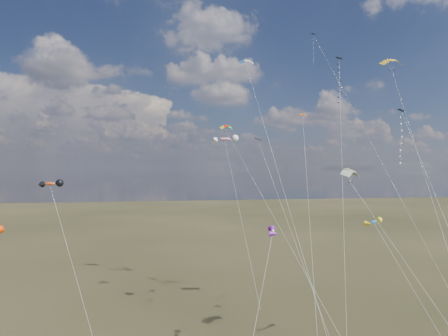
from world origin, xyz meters
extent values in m
cube|color=black|center=(16.13, 16.90, 34.36)|extent=(1.13, 1.14, 0.30)
cylinder|color=silver|center=(12.43, 8.48, 17.18)|extent=(7.43, 16.88, 34.37)
cube|color=#091C4F|center=(14.85, 22.93, 39.66)|extent=(1.14, 1.14, 0.32)
cylinder|color=silver|center=(19.35, 11.69, 19.83)|extent=(9.03, 22.50, 39.68)
cube|color=black|center=(3.96, 15.11, 22.74)|extent=(1.18, 1.23, 0.45)
cylinder|color=silver|center=(6.26, 8.38, 11.37)|extent=(4.63, 13.48, 22.75)
cube|color=#0D1A45|center=(18.34, 6.01, 25.56)|extent=(0.75, 0.79, 0.31)
cube|color=#CB5906|center=(9.83, 14.46, 26.01)|extent=(0.82, 0.77, 0.32)
cylinder|color=silver|center=(7.45, 6.19, 13.00)|extent=(4.77, 16.57, 26.02)
cylinder|color=silver|center=(18.45, 0.99, 16.36)|extent=(3.99, 20.10, 32.72)
cylinder|color=silver|center=(6.17, 12.75, 18.26)|extent=(1.25, 30.90, 36.53)
cylinder|color=silver|center=(14.97, -1.16, 9.36)|extent=(6.89, 12.13, 18.74)
cylinder|color=silver|center=(5.44, 11.10, 12.51)|extent=(9.19, 19.85, 25.03)
ellipsoid|color=#C84519|center=(-21.32, 14.29, 17.16)|extent=(2.66, 1.38, 0.97)
cylinder|color=silver|center=(-17.87, 9.60, 8.58)|extent=(6.93, 9.39, 17.17)
ellipsoid|color=silver|center=(2.55, 3.95, 12.58)|extent=(1.27, 2.60, 0.77)
cylinder|color=silver|center=(0.11, 0.32, 6.29)|extent=(4.92, 7.29, 12.59)
ellipsoid|color=red|center=(2.16, 29.53, 23.78)|extent=(3.93, 2.12, 1.29)
cylinder|color=silver|center=(3.38, 22.75, 11.89)|extent=(2.45, 13.58, 23.79)
cube|color=#332316|center=(4.59, 15.97, 0.06)|extent=(0.10, 0.10, 0.12)
ellipsoid|color=blue|center=(13.74, 3.90, 13.26)|extent=(2.49, 1.92, 0.76)
cylinder|color=silver|center=(15.99, 0.06, 6.63)|extent=(4.53, 7.71, 13.27)
camera|label=1|loc=(-9.35, -35.10, 18.93)|focal=32.00mm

